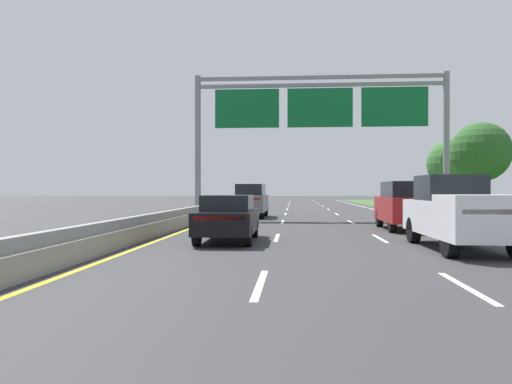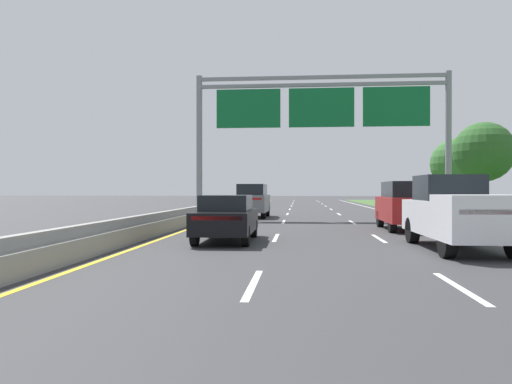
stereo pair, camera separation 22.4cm
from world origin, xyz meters
TOP-DOWN VIEW (x-y plane):
  - ground_plane at (0.00, 35.00)m, footprint 220.00×220.00m
  - lane_striping at (0.00, 34.54)m, footprint 11.96×106.00m
  - median_barrier_concrete at (-6.60, 35.00)m, footprint 0.60×110.00m
  - overhead_sign_gantry at (0.30, 31.05)m, footprint 15.06×0.42m
  - pickup_truck_white at (3.59, 16.33)m, footprint 2.08×5.43m
  - car_black_left_lane_sedan at (-3.46, 18.08)m, footprint 1.86×4.42m
  - car_grey_left_lane_suv at (-3.95, 32.75)m, footprint 1.97×4.73m
  - car_red_right_lane_suv at (3.61, 23.55)m, footprint 1.94×4.72m
  - roadside_tree_mid at (11.67, 36.86)m, footprint 4.11×4.11m
  - roadside_tree_far at (14.18, 50.83)m, footprint 5.02×5.02m

SIDE VIEW (x-z plane):
  - ground_plane at x=0.00m, z-range 0.00..0.00m
  - lane_striping at x=0.00m, z-range 0.00..0.01m
  - median_barrier_concrete at x=-6.60m, z-range -0.07..0.78m
  - car_black_left_lane_sedan at x=-3.46m, z-range 0.03..1.60m
  - pickup_truck_white at x=3.59m, z-range -0.03..2.17m
  - car_grey_left_lane_suv at x=-3.95m, z-range 0.04..2.15m
  - car_red_right_lane_suv at x=3.61m, z-range 0.04..2.15m
  - roadside_tree_far at x=14.18m, z-range 0.87..7.63m
  - roadside_tree_mid at x=11.67m, z-range 1.14..7.57m
  - overhead_sign_gantry at x=0.30m, z-range 1.86..10.53m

